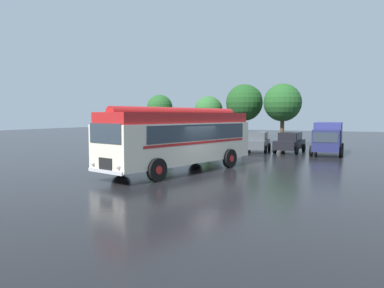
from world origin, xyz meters
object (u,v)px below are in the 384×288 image
object	(u,v)px
car_near_left	(257,142)
box_van	(328,137)
car_mid_left	(290,142)
vintage_bus	(180,137)

from	to	relation	value
car_near_left	box_van	world-z (taller)	box_van
box_van	car_mid_left	bearing A→B (deg)	179.67
vintage_bus	car_near_left	world-z (taller)	vintage_bus
car_mid_left	vintage_bus	bearing A→B (deg)	-104.43
vintage_bus	car_mid_left	world-z (taller)	vintage_bus
car_near_left	car_mid_left	distance (m)	2.68
car_mid_left	box_van	bearing A→B (deg)	-0.33
vintage_bus	car_mid_left	xyz separation A→B (m)	(3.43, 13.31, -1.05)
car_near_left	box_van	bearing A→B (deg)	4.98
vintage_bus	car_near_left	size ratio (longest dim) A/B	2.37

